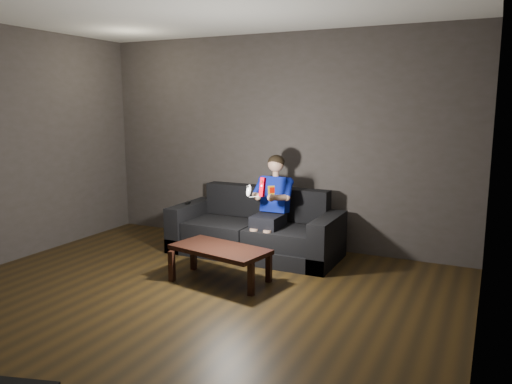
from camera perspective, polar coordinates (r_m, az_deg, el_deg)
The scene contains 9 objects.
floor at distance 4.62m, azimuth -10.36°, elevation -13.37°, with size 5.00×5.00×0.00m, color black.
back_wall at distance 6.44m, azimuth 2.48°, elevation 5.81°, with size 5.00×0.04×2.70m, color #3B3732.
right_wall at distance 3.44m, azimuth 24.85°, elevation 1.20°, with size 0.04×5.00×2.70m, color #3B3732.
sofa at distance 6.13m, azimuth -0.04°, elevation -4.73°, with size 2.06×0.89×0.79m.
child at distance 5.90m, azimuth 1.81°, elevation -0.86°, with size 0.48×0.59×1.17m.
wii_remote_red at distance 5.41m, azimuth 0.75°, elevation 0.57°, with size 0.06×0.08×0.21m.
nunchuk_white at distance 5.50m, azimuth -0.83°, elevation 0.16°, with size 0.07×0.09×0.14m.
wii_remote_black at distance 6.45m, azimuth -7.76°, elevation -1.23°, with size 0.07×0.14×0.03m.
coffee_table at distance 5.19m, azimuth -4.14°, elevation -6.84°, with size 1.09×0.68×0.37m.
Camera 1 is at (2.54, -3.40, 1.82)m, focal length 35.00 mm.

